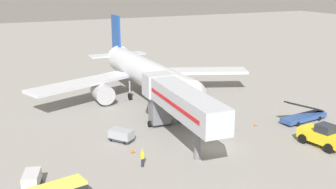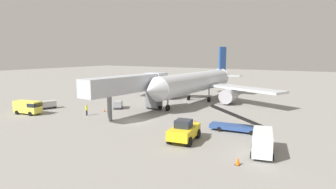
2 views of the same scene
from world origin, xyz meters
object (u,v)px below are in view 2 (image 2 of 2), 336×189
(baggage_cart_outer_right, at_px, (48,104))
(pushback_tug, at_px, (184,131))
(airplane_at_gate, at_px, (198,83))
(service_van_rear_left, at_px, (262,141))
(belt_loader_truck, at_px, (237,126))
(ground_crew_worker_foreground, at_px, (87,110))
(service_van_outer_left, at_px, (28,107))
(baggage_cart_mid_center, at_px, (118,104))
(safety_cone_alpha, at_px, (104,110))
(safety_cone_bravo, at_px, (238,161))
(jet_bridge, at_px, (132,85))
(safety_cone_charlie, at_px, (195,121))

(baggage_cart_outer_right, bearing_deg, pushback_tug, -7.27)
(airplane_at_gate, height_order, pushback_tug, airplane_at_gate)
(service_van_rear_left, bearing_deg, belt_loader_truck, 126.38)
(airplane_at_gate, xyz_separation_m, ground_crew_worker_foreground, (-9.45, -22.41, -3.06))
(service_van_rear_left, relative_size, service_van_outer_left, 1.08)
(pushback_tug, distance_m, service_van_outer_left, 29.57)
(airplane_at_gate, distance_m, baggage_cart_mid_center, 17.93)
(baggage_cart_mid_center, distance_m, safety_cone_alpha, 3.69)
(service_van_rear_left, relative_size, safety_cone_bravo, 7.12)
(baggage_cart_outer_right, bearing_deg, service_van_rear_left, -4.86)
(pushback_tug, bearing_deg, service_van_rear_left, 3.70)
(jet_bridge, xyz_separation_m, service_van_rear_left, (23.05, -7.57, -3.62))
(pushback_tug, bearing_deg, safety_cone_bravo, -25.74)
(airplane_at_gate, relative_size, service_van_rear_left, 6.74)
(service_van_rear_left, bearing_deg, ground_crew_worker_foreground, 174.00)
(jet_bridge, bearing_deg, safety_cone_charlie, 2.18)
(airplane_at_gate, bearing_deg, safety_cone_bravo, -57.94)
(pushback_tug, relative_size, belt_loader_truck, 0.78)
(service_van_outer_left, distance_m, baggage_cart_outer_right, 5.09)
(jet_bridge, distance_m, safety_cone_bravo, 25.33)
(baggage_cart_mid_center, bearing_deg, pushback_tug, -28.65)
(airplane_at_gate, relative_size, service_van_outer_left, 7.30)
(belt_loader_truck, xyz_separation_m, service_van_outer_left, (-33.47, -8.10, 0.51))
(service_van_outer_left, distance_m, safety_cone_charlie, 28.35)
(safety_cone_alpha, bearing_deg, belt_loader_truck, -0.31)
(airplane_at_gate, distance_m, ground_crew_worker_foreground, 24.51)
(service_van_outer_left, bearing_deg, jet_bridge, 30.53)
(belt_loader_truck, bearing_deg, ground_crew_worker_foreground, -171.64)
(airplane_at_gate, distance_m, service_van_rear_left, 32.36)
(jet_bridge, xyz_separation_m, safety_cone_alpha, (-5.81, -0.80, -4.68))
(airplane_at_gate, distance_m, baggage_cart_outer_right, 30.03)
(pushback_tug, xyz_separation_m, safety_cone_bravo, (7.68, -3.70, -0.84))
(airplane_at_gate, height_order, service_van_rear_left, airplane_at_gate)
(jet_bridge, xyz_separation_m, ground_crew_worker_foreground, (-6.17, -4.50, -3.96))
(airplane_at_gate, bearing_deg, baggage_cart_mid_center, -121.35)
(belt_loader_truck, bearing_deg, service_van_outer_left, -166.39)
(jet_bridge, relative_size, safety_cone_bravo, 23.40)
(belt_loader_truck, bearing_deg, pushback_tug, -118.46)
(pushback_tug, distance_m, belt_loader_truck, 8.22)
(jet_bridge, relative_size, safety_cone_charlie, 34.45)
(safety_cone_alpha, bearing_deg, safety_cone_bravo, -21.73)
(pushback_tug, distance_m, safety_cone_bravo, 8.57)
(baggage_cart_outer_right, height_order, safety_cone_charlie, baggage_cart_outer_right)
(safety_cone_alpha, relative_size, safety_cone_charlie, 1.07)
(service_van_outer_left, bearing_deg, safety_cone_alpha, 40.90)
(baggage_cart_mid_center, bearing_deg, jet_bridge, -25.85)
(jet_bridge, bearing_deg, ground_crew_worker_foreground, -143.88)
(pushback_tug, distance_m, baggage_cart_mid_center, 22.94)
(ground_crew_worker_foreground, bearing_deg, safety_cone_alpha, 84.44)
(belt_loader_truck, bearing_deg, safety_cone_charlie, 168.64)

